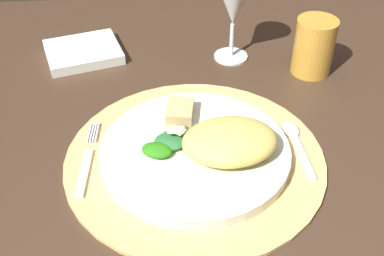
{
  "coord_description": "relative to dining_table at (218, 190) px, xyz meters",
  "views": [
    {
      "loc": [
        -0.1,
        -0.59,
        1.22
      ],
      "look_at": [
        -0.05,
        -0.02,
        0.74
      ],
      "focal_mm": 45.96,
      "sensor_mm": 36.0,
      "label": 1
    }
  ],
  "objects": [
    {
      "name": "napkin",
      "position": [
        -0.24,
        0.25,
        0.15
      ],
      "size": [
        0.16,
        0.15,
        0.02
      ],
      "primitive_type": "cube",
      "rotation": [
        0.0,
        0.0,
        0.28
      ],
      "color": "white",
      "rests_on": "dining_table"
    },
    {
      "name": "spoon",
      "position": [
        0.11,
        -0.04,
        0.15
      ],
      "size": [
        0.02,
        0.13,
        0.01
      ],
      "color": "silver",
      "rests_on": "placemat"
    },
    {
      "name": "dining_table",
      "position": [
        0.0,
        0.0,
        0.0
      ],
      "size": [
        1.29,
        1.02,
        0.72
      ],
      "color": "#3E2B1D",
      "rests_on": "ground"
    },
    {
      "name": "dinner_plate",
      "position": [
        -0.05,
        -0.07,
        0.15
      ],
      "size": [
        0.28,
        0.28,
        0.02
      ],
      "primitive_type": "cylinder",
      "color": "silver",
      "rests_on": "placemat"
    },
    {
      "name": "bread_piece",
      "position": [
        -0.06,
        0.01,
        0.17
      ],
      "size": [
        0.05,
        0.06,
        0.02
      ],
      "primitive_type": "cube",
      "rotation": [
        0.0,
        0.0,
        1.41
      ],
      "color": "tan",
      "rests_on": "dinner_plate"
    },
    {
      "name": "salad_greens",
      "position": [
        -0.09,
        -0.06,
        0.17
      ],
      "size": [
        0.08,
        0.08,
        0.03
      ],
      "color": "#2A7D15",
      "rests_on": "dinner_plate"
    },
    {
      "name": "fork",
      "position": [
        -0.2,
        -0.06,
        0.15
      ],
      "size": [
        0.02,
        0.16,
        0.0
      ],
      "color": "silver",
      "rests_on": "placemat"
    },
    {
      "name": "wine_glass",
      "position": [
        0.05,
        0.22,
        0.25
      ],
      "size": [
        0.08,
        0.08,
        0.16
      ],
      "color": "silver",
      "rests_on": "dining_table"
    },
    {
      "name": "amber_tumbler",
      "position": [
        0.19,
        0.16,
        0.19
      ],
      "size": [
        0.07,
        0.07,
        0.1
      ],
      "primitive_type": "cylinder",
      "color": "gold",
      "rests_on": "dining_table"
    },
    {
      "name": "pasta_serving",
      "position": [
        -0.0,
        -0.08,
        0.18
      ],
      "size": [
        0.14,
        0.11,
        0.04
      ],
      "primitive_type": "ellipsoid",
      "rotation": [
        0.0,
        0.0,
        0.08
      ],
      "color": "#DFC85D",
      "rests_on": "dinner_plate"
    },
    {
      "name": "placemat",
      "position": [
        -0.05,
        -0.07,
        0.14
      ],
      "size": [
        0.38,
        0.38,
        0.01
      ],
      "primitive_type": "cylinder",
      "color": "tan",
      "rests_on": "dining_table"
    }
  ]
}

